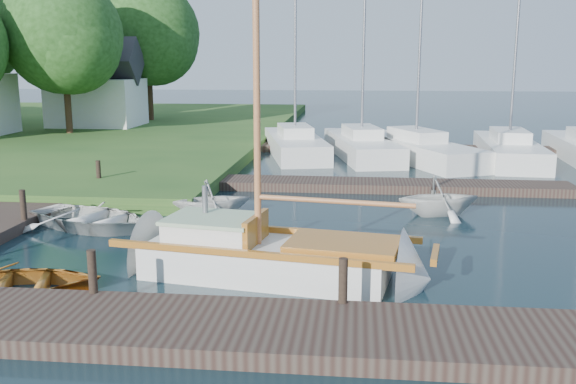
# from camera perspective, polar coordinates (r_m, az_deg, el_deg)

# --- Properties ---
(ground) EXTENTS (160.00, 160.00, 0.00)m
(ground) POSITION_cam_1_polar(r_m,az_deg,el_deg) (16.26, -0.00, -4.14)
(ground) COLOR black
(ground) RESTS_ON ground
(near_dock) EXTENTS (18.00, 2.20, 0.30)m
(near_dock) POSITION_cam_1_polar(r_m,az_deg,el_deg) (10.60, -3.59, -12.18)
(near_dock) COLOR #31211B
(near_dock) RESTS_ON ground
(left_dock) EXTENTS (2.20, 18.00, 0.30)m
(left_dock) POSITION_cam_1_polar(r_m,az_deg,el_deg) (20.50, -22.18, -1.26)
(left_dock) COLOR #31211B
(left_dock) RESTS_ON ground
(far_dock) EXTENTS (14.00, 1.60, 0.30)m
(far_dock) POSITION_cam_1_polar(r_m,az_deg,el_deg) (22.46, 6.88, 0.60)
(far_dock) COLOR #31211B
(far_dock) RESTS_ON ground
(pontoon) EXTENTS (30.00, 1.60, 0.30)m
(pontoon) POSITION_cam_1_polar(r_m,az_deg,el_deg) (32.91, 20.81, 3.44)
(pontoon) COLOR #31211B
(pontoon) RESTS_ON ground
(mooring_post_1) EXTENTS (0.16, 0.16, 0.80)m
(mooring_post_1) POSITION_cam_1_polar(r_m,az_deg,el_deg) (12.14, -17.00, -6.77)
(mooring_post_1) COLOR black
(mooring_post_1) RESTS_ON near_dock
(mooring_post_2) EXTENTS (0.16, 0.16, 0.80)m
(mooring_post_2) POSITION_cam_1_polar(r_m,az_deg,el_deg) (11.19, 4.92, -7.85)
(mooring_post_2) COLOR black
(mooring_post_2) RESTS_ON near_dock
(mooring_post_4) EXTENTS (0.16, 0.16, 0.80)m
(mooring_post_4) POSITION_cam_1_polar(r_m,az_deg,el_deg) (18.20, -22.48, -1.06)
(mooring_post_4) COLOR black
(mooring_post_4) RESTS_ON left_dock
(mooring_post_5) EXTENTS (0.16, 0.16, 0.80)m
(mooring_post_5) POSITION_cam_1_polar(r_m,az_deg,el_deg) (22.62, -16.49, 1.70)
(mooring_post_5) COLOR black
(mooring_post_5) RESTS_ON left_dock
(sailboat) EXTENTS (7.38, 3.11, 9.83)m
(sailboat) POSITION_cam_1_polar(r_m,az_deg,el_deg) (13.39, -1.16, -6.10)
(sailboat) COLOR silver
(sailboat) RESTS_ON ground
(dinghy) EXTENTS (3.81, 3.16, 0.68)m
(dinghy) POSITION_cam_1_polar(r_m,az_deg,el_deg) (13.38, -23.39, -7.13)
(dinghy) COLOR #91621D
(dinghy) RESTS_ON ground
(tender_a) EXTENTS (4.40, 3.84, 0.76)m
(tender_a) POSITION_cam_1_polar(r_m,az_deg,el_deg) (17.92, -17.09, -1.92)
(tender_a) COLOR silver
(tender_a) RESTS_ON ground
(tender_b) EXTENTS (2.78, 2.61, 1.17)m
(tender_b) POSITION_cam_1_polar(r_m,az_deg,el_deg) (18.55, -6.81, -0.38)
(tender_b) COLOR silver
(tender_b) RESTS_ON ground
(tender_d) EXTENTS (2.84, 2.61, 1.26)m
(tender_d) POSITION_cam_1_polar(r_m,az_deg,el_deg) (19.01, 13.27, -0.18)
(tender_d) COLOR silver
(tender_d) RESTS_ON ground
(marina_boat_0) EXTENTS (3.94, 8.32, 11.50)m
(marina_boat_0) POSITION_cam_1_polar(r_m,az_deg,el_deg) (30.43, 0.63, 4.40)
(marina_boat_0) COLOR silver
(marina_boat_0) RESTS_ON ground
(marina_boat_1) EXTENTS (3.85, 8.50, 9.99)m
(marina_boat_1) POSITION_cam_1_polar(r_m,az_deg,el_deg) (30.15, 6.55, 4.23)
(marina_boat_1) COLOR silver
(marina_boat_1) RESTS_ON ground
(marina_boat_2) EXTENTS (5.58, 8.85, 11.62)m
(marina_boat_2) POSITION_cam_1_polar(r_m,az_deg,el_deg) (29.35, 11.30, 3.90)
(marina_boat_2) COLOR silver
(marina_boat_2) RESTS_ON ground
(marina_boat_3) EXTENTS (2.73, 8.33, 10.94)m
(marina_boat_3) POSITION_cam_1_polar(r_m,az_deg,el_deg) (30.22, 19.04, 3.70)
(marina_boat_3) COLOR silver
(marina_boat_3) RESTS_ON ground
(house_c) EXTENTS (5.25, 4.00, 5.28)m
(house_c) POSITION_cam_1_polar(r_m,az_deg,el_deg) (40.74, -16.65, 8.60)
(house_c) COLOR white
(house_c) RESTS_ON shore
(tree_3) EXTENTS (6.41, 6.38, 8.74)m
(tree_3) POSITION_cam_1_polar(r_m,az_deg,el_deg) (37.11, -19.34, 13.17)
(tree_3) COLOR #332114
(tree_3) RESTS_ON shore
(tree_7) EXTENTS (6.83, 6.83, 9.38)m
(tree_7) POSITION_cam_1_polar(r_m,az_deg,el_deg) (43.83, -12.36, 13.74)
(tree_7) COLOR #332114
(tree_7) RESTS_ON shore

